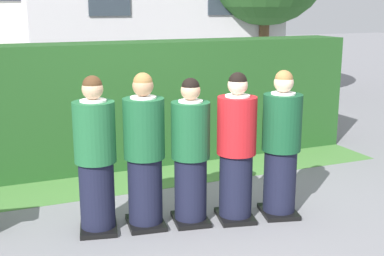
{
  "coord_description": "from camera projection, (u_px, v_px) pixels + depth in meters",
  "views": [
    {
      "loc": [
        -2.06,
        -4.85,
        2.31
      ],
      "look_at": [
        0.0,
        0.0,
        1.05
      ],
      "focal_mm": 48.52,
      "sensor_mm": 36.0,
      "label": 1
    }
  ],
  "objects": [
    {
      "name": "student_front_row_1",
      "position": [
        144.0,
        155.0,
        5.39
      ],
      "size": [
        0.44,
        0.52,
        1.64
      ],
      "color": "black",
      "rests_on": "ground"
    },
    {
      "name": "student_in_red_blazer",
      "position": [
        236.0,
        151.0,
        5.57
      ],
      "size": [
        0.47,
        0.54,
        1.63
      ],
      "color": "black",
      "rests_on": "ground"
    },
    {
      "name": "student_front_row_0",
      "position": [
        96.0,
        159.0,
        5.27
      ],
      "size": [
        0.47,
        0.54,
        1.63
      ],
      "color": "black",
      "rests_on": "ground"
    },
    {
      "name": "student_front_row_4",
      "position": [
        281.0,
        148.0,
        5.69
      ],
      "size": [
        0.48,
        0.56,
        1.63
      ],
      "color": "black",
      "rests_on": "ground"
    },
    {
      "name": "ground_plane",
      "position": [
        192.0,
        221.0,
        5.66
      ],
      "size": [
        60.0,
        60.0,
        0.0
      ],
      "primitive_type": "plane",
      "color": "slate"
    },
    {
      "name": "student_front_row_2",
      "position": [
        191.0,
        155.0,
        5.49
      ],
      "size": [
        0.44,
        0.51,
        1.58
      ],
      "color": "black",
      "rests_on": "ground"
    },
    {
      "name": "hedge",
      "position": [
        129.0,
        104.0,
        7.54
      ],
      "size": [
        7.0,
        0.7,
        1.79
      ],
      "color": "#214C1E",
      "rests_on": "ground"
    },
    {
      "name": "lawn_strip",
      "position": [
        148.0,
        179.0,
        7.03
      ],
      "size": [
        7.0,
        0.9,
        0.01
      ],
      "primitive_type": "cube",
      "color": "#477A38",
      "rests_on": "ground"
    }
  ]
}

